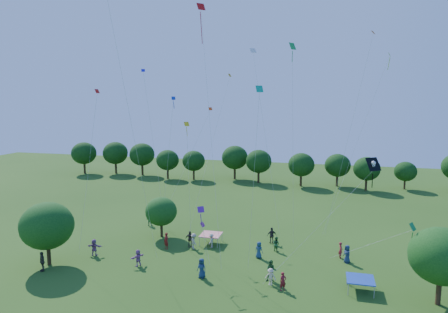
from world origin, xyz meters
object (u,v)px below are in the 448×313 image
near_tree_north (161,211)px  tent_red_stripe (211,235)px  near_tree_west (47,226)px  tent_blue (360,279)px  red_high_kite (204,48)px  pirate_kite (371,167)px  near_tree_east (442,256)px

near_tree_north → tent_red_stripe: near_tree_north is taller
near_tree_west → near_tree_north: near_tree_west is taller
tent_blue → red_high_kite: bearing=163.0°
pirate_kite → red_high_kite: size_ratio=0.42×
near_tree_north → tent_red_stripe: size_ratio=2.11×
near_tree_north → pirate_kite: pirate_kite is taller
pirate_kite → red_high_kite: red_high_kite is taller
near_tree_east → red_high_kite: (-20.49, 5.31, 16.65)m
near_tree_east → tent_red_stripe: bearing=158.4°
near_tree_west → tent_blue: near_tree_west is taller
near_tree_west → tent_blue: bearing=3.5°
near_tree_east → tent_blue: (-5.69, 0.78, -2.91)m
tent_red_stripe → red_high_kite: bearing=-85.3°
near_tree_west → near_tree_north: 12.45m
near_tree_west → pirate_kite: bearing=1.6°
pirate_kite → tent_red_stripe: bearing=151.2°
near_tree_west → tent_blue: 28.80m
pirate_kite → red_high_kite: (-15.03, 5.50, 9.93)m
tent_blue → pirate_kite: 9.68m
tent_blue → tent_red_stripe: bearing=153.8°
near_tree_north → near_tree_east: size_ratio=0.76×
near_tree_north → near_tree_west: bearing=-126.5°
near_tree_north → red_high_kite: size_ratio=0.20×
near_tree_west → pirate_kite: 29.64m
near_tree_east → red_high_kite: red_high_kite is taller
tent_blue → red_high_kite: 24.94m
near_tree_east → pirate_kite: pirate_kite is taller
tent_red_stripe → tent_blue: same height
pirate_kite → red_high_kite: bearing=159.9°
near_tree_north → near_tree_east: (26.91, -9.00, 0.95)m
red_high_kite → tent_red_stripe: bearing=94.7°
near_tree_north → near_tree_east: near_tree_east is taller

